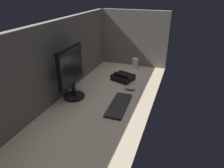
% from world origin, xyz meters
% --- Properties ---
extents(ground_plane, '(1.80, 0.80, 0.03)m').
position_xyz_m(ground_plane, '(0.00, 0.00, -0.01)').
color(ground_plane, tan).
extents(cubicle_wall_back, '(1.80, 0.05, 0.62)m').
position_xyz_m(cubicle_wall_back, '(0.00, 0.38, 0.31)').
color(cubicle_wall_back, slate).
rests_on(cubicle_wall_back, ground_plane).
extents(cubicle_wall_side, '(0.05, 0.80, 0.62)m').
position_xyz_m(cubicle_wall_side, '(0.88, 0.00, 0.31)').
color(cubicle_wall_side, slate).
rests_on(cubicle_wall_side, ground_plane).
extents(monitor, '(0.35, 0.18, 0.43)m').
position_xyz_m(monitor, '(-0.08, 0.25, 0.23)').
color(monitor, black).
rests_on(monitor, ground_plane).
extents(keyboard, '(0.38, 0.15, 0.02)m').
position_xyz_m(keyboard, '(-0.09, -0.16, 0.01)').
color(keyboard, '#262628').
rests_on(keyboard, ground_plane).
extents(mouse, '(0.07, 0.10, 0.03)m').
position_xyz_m(mouse, '(0.21, -0.16, 0.02)').
color(mouse, '#99999E').
rests_on(mouse, ground_plane).
extents(mug_ceramic_white, '(0.10, 0.06, 0.11)m').
position_xyz_m(mug_ceramic_white, '(0.77, -0.07, 0.06)').
color(mug_ceramic_white, white).
rests_on(mug_ceramic_white, ground_plane).
extents(desk_phone, '(0.22, 0.24, 0.09)m').
position_xyz_m(desk_phone, '(0.39, -0.04, 0.03)').
color(desk_phone, black).
rests_on(desk_phone, ground_plane).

